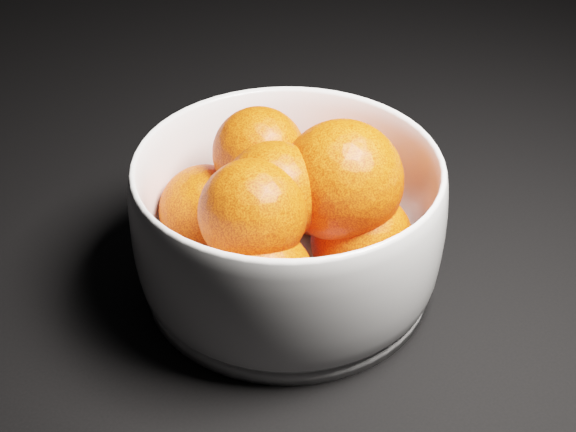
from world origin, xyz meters
TOP-DOWN VIEW (x-y plane):
  - ground at (0.00, 0.00)m, footprint 3.00×3.00m
  - bowl at (-0.25, -0.25)m, footprint 0.24×0.24m
  - orange_pile at (-0.25, -0.26)m, footprint 0.19×0.18m

SIDE VIEW (x-z plane):
  - ground at x=0.00m, z-range 0.00..0.00m
  - bowl at x=-0.25m, z-range 0.00..0.12m
  - orange_pile at x=-0.25m, z-range 0.01..0.14m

